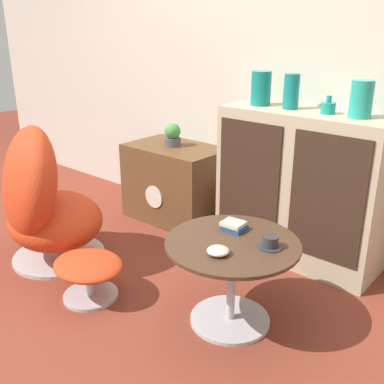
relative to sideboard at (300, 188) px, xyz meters
The scene contains 15 objects.
ground_plane 1.34m from the sideboard, 118.01° to the right, with size 12.00×12.00×0.00m, color brown.
wall_back 1.03m from the sideboard, 158.86° to the left, with size 6.40×0.06×2.60m.
sideboard is the anchor object (origin of this frame).
tv_console 1.06m from the sideboard, behind, with size 0.75×0.49×0.59m.
egg_chair 1.64m from the sideboard, 137.87° to the right, with size 0.89×0.85×0.93m.
ottoman 1.39m from the sideboard, 118.59° to the right, with size 0.42×0.36×0.25m.
coffee_table 0.88m from the sideboard, 84.11° to the right, with size 0.67×0.67×0.46m.
vase_leftmost 0.68m from the sideboard, behind, with size 0.13×0.13×0.21m.
vase_inner_left 0.60m from the sideboard, behind, with size 0.09×0.09×0.21m.
vase_inner_right 0.54m from the sideboard, ahead, with size 0.09×0.09×0.10m.
vase_rightmost 0.67m from the sideboard, ahead, with size 0.12×0.12×0.20m.
potted_plant 1.08m from the sideboard, behind, with size 0.13×0.13×0.18m.
teacup 0.83m from the sideboard, 71.72° to the right, with size 0.12×0.12×0.06m.
book_stack 0.74m from the sideboard, 88.99° to the right, with size 0.12×0.11×0.04m.
bowl 1.01m from the sideboard, 83.62° to the right, with size 0.11×0.11×0.04m.
Camera 1 is at (1.81, -1.38, 1.46)m, focal length 42.00 mm.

